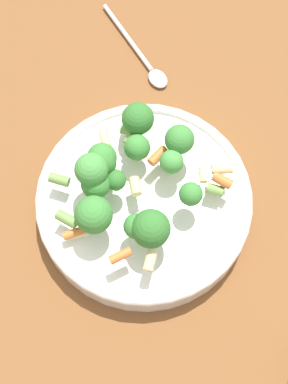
{
  "coord_description": "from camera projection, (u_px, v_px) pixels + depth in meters",
  "views": [
    {
      "loc": [
        0.04,
        -0.26,
        0.68
      ],
      "look_at": [
        0.0,
        0.0,
        0.06
      ],
      "focal_mm": 50.0,
      "sensor_mm": 36.0,
      "label": 1
    }
  ],
  "objects": [
    {
      "name": "spoon",
      "position": [
        144.0,
        60.0,
        0.81
      ],
      "size": [
        0.13,
        0.15,
        0.01
      ],
      "rotation": [
        0.0,
        0.0,
        11.7
      ],
      "color": "silver",
      "rests_on": "ground_plane"
    },
    {
      "name": "bowl",
      "position": [
        144.0,
        201.0,
        0.7
      ],
      "size": [
        0.28,
        0.28,
        0.04
      ],
      "color": "white",
      "rests_on": "ground_plane"
    },
    {
      "name": "pasta_salad",
      "position": [
        129.0,
        179.0,
        0.65
      ],
      "size": [
        0.23,
        0.21,
        0.08
      ],
      "color": "#8CB766",
      "rests_on": "bowl"
    },
    {
      "name": "ground_plane",
      "position": [
        144.0,
        208.0,
        0.73
      ],
      "size": [
        3.0,
        3.0,
        0.0
      ],
      "primitive_type": "plane",
      "color": "brown"
    }
  ]
}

